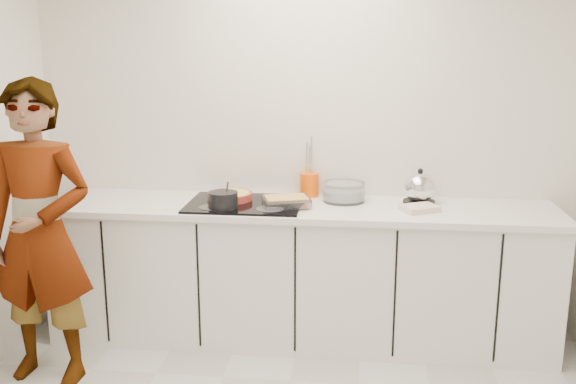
# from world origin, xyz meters

# --- Properties ---
(wall_back) EXTENTS (3.60, 0.00, 2.60)m
(wall_back) POSITION_xyz_m (0.00, 1.60, 1.30)
(wall_back) COLOR silver
(wall_back) RESTS_ON ground
(base_cabinets) EXTENTS (3.20, 0.58, 0.87)m
(base_cabinets) POSITION_xyz_m (0.00, 1.28, 0.43)
(base_cabinets) COLOR white
(base_cabinets) RESTS_ON floor
(countertop) EXTENTS (3.24, 0.64, 0.04)m
(countertop) POSITION_xyz_m (0.00, 1.28, 0.89)
(countertop) COLOR white
(countertop) RESTS_ON base_cabinets
(hob) EXTENTS (0.72, 0.54, 0.01)m
(hob) POSITION_xyz_m (-0.35, 1.26, 0.92)
(hob) COLOR black
(hob) RESTS_ON countertop
(tart_dish) EXTENTS (0.29, 0.29, 0.05)m
(tart_dish) POSITION_xyz_m (-0.46, 1.32, 0.95)
(tart_dish) COLOR #A43629
(tart_dish) RESTS_ON hob
(saucepan) EXTENTS (0.22, 0.22, 0.17)m
(saucepan) POSITION_xyz_m (-0.46, 1.11, 0.97)
(saucepan) COLOR black
(saucepan) RESTS_ON hob
(baking_dish) EXTENTS (0.33, 0.28, 0.05)m
(baking_dish) POSITION_xyz_m (-0.08, 1.22, 0.95)
(baking_dish) COLOR silver
(baking_dish) RESTS_ON hob
(mixing_bowl) EXTENTS (0.34, 0.34, 0.13)m
(mixing_bowl) POSITION_xyz_m (0.27, 1.42, 0.97)
(mixing_bowl) COLOR silver
(mixing_bowl) RESTS_ON countertop
(tea_towel) EXTENTS (0.26, 0.24, 0.04)m
(tea_towel) POSITION_xyz_m (0.74, 1.22, 0.93)
(tea_towel) COLOR white
(tea_towel) RESTS_ON countertop
(kettle) EXTENTS (0.21, 0.21, 0.23)m
(kettle) POSITION_xyz_m (0.75, 1.41, 1.01)
(kettle) COLOR black
(kettle) RESTS_ON countertop
(utensil_crock) EXTENTS (0.14, 0.14, 0.16)m
(utensil_crock) POSITION_xyz_m (0.04, 1.54, 0.99)
(utensil_crock) COLOR #FA5706
(utensil_crock) RESTS_ON countertop
(cook) EXTENTS (0.66, 0.46, 1.74)m
(cook) POSITION_xyz_m (-1.40, 0.63, 0.87)
(cook) COLOR white
(cook) RESTS_ON floor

